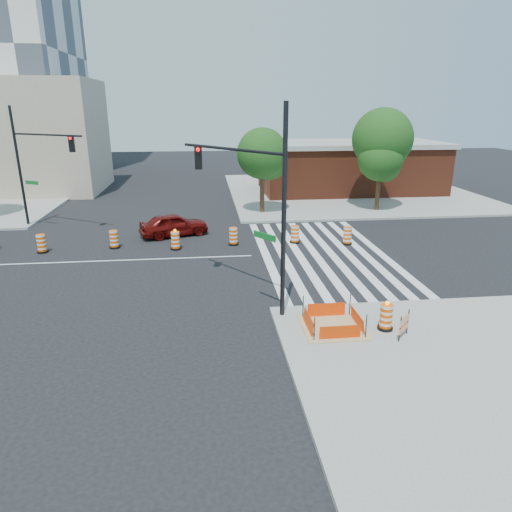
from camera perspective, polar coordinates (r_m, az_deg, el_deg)
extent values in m
plane|color=black|center=(25.03, -16.73, -0.53)|extent=(120.00, 120.00, 0.00)
cube|color=gray|center=(44.14, 11.40, 7.96)|extent=(22.00, 22.00, 0.15)
cube|color=silver|center=(24.81, 1.26, 0.12)|extent=(0.45, 13.50, 0.01)
cube|color=silver|center=(24.94, 3.31, 0.20)|extent=(0.45, 13.50, 0.01)
cube|color=silver|center=(25.11, 5.33, 0.27)|extent=(0.45, 13.50, 0.01)
cube|color=silver|center=(25.30, 7.33, 0.34)|extent=(0.45, 13.50, 0.01)
cube|color=silver|center=(25.53, 9.29, 0.41)|extent=(0.45, 13.50, 0.01)
cube|color=silver|center=(25.78, 11.22, 0.47)|extent=(0.45, 13.50, 0.01)
cube|color=silver|center=(26.07, 13.11, 0.54)|extent=(0.45, 13.50, 0.01)
cube|color=silver|center=(26.38, 14.95, 0.60)|extent=(0.45, 13.50, 0.01)
cube|color=silver|center=(25.03, -16.73, -0.52)|extent=(14.00, 0.12, 0.01)
cube|color=tan|center=(16.82, 9.54, -8.76)|extent=(2.20, 2.20, 0.05)
cube|color=#E73804|center=(15.94, 10.47, -9.41)|extent=(1.44, 0.02, 0.55)
cube|color=#E73804|center=(17.49, 8.79, -6.71)|extent=(1.44, 0.02, 0.55)
cube|color=#E73804|center=(16.49, 6.55, -8.21)|extent=(0.02, 1.44, 0.55)
cube|color=#E73804|center=(16.97, 12.54, -7.76)|extent=(0.02, 1.44, 0.55)
cylinder|color=black|center=(15.64, 7.31, -9.09)|extent=(0.04, 0.04, 0.90)
cylinder|color=black|center=(16.14, 13.60, -8.58)|extent=(0.04, 0.04, 0.90)
cylinder|color=black|center=(17.21, 5.91, -6.37)|extent=(0.04, 0.04, 0.90)
cylinder|color=black|center=(17.66, 11.65, -5.99)|extent=(0.04, 0.04, 0.90)
cube|color=maroon|center=(43.83, 11.57, 10.57)|extent=(16.00, 8.00, 4.20)
cube|color=gray|center=(43.60, 11.76, 13.56)|extent=(16.50, 8.50, 0.40)
cube|color=tan|center=(48.37, -27.32, 13.11)|extent=(14.00, 10.00, 10.00)
imported|color=#570907|center=(28.80, -10.23, 3.89)|extent=(4.51, 3.00, 1.43)
cylinder|color=black|center=(16.33, 3.51, 5.08)|extent=(0.17, 0.17, 7.75)
cylinder|color=black|center=(18.07, -3.31, 13.22)|extent=(3.61, 4.70, 0.12)
cube|color=black|center=(19.70, -7.22, 12.12)|extent=(0.31, 0.27, 0.97)
sphere|color=#FF0C0C|center=(19.49, -7.27, 13.05)|extent=(0.17, 0.17, 0.17)
cube|color=#0C591E|center=(17.23, 1.08, 2.49)|extent=(0.73, 0.95, 0.24)
cylinder|color=black|center=(33.77, -27.49, 9.85)|extent=(0.17, 0.17, 7.61)
cylinder|color=black|center=(31.39, -24.75, 13.60)|extent=(4.93, 3.07, 0.11)
cube|color=black|center=(29.95, -22.05, 12.86)|extent=(0.30, 0.27, 0.95)
sphere|color=#FF0C0C|center=(29.75, -22.22, 13.45)|extent=(0.17, 0.17, 0.17)
cube|color=#0C591E|center=(33.15, -26.22, 8.23)|extent=(0.99, 0.63, 0.24)
cylinder|color=black|center=(17.13, 15.82, -8.64)|extent=(0.56, 0.56, 0.09)
cylinder|color=#E75204|center=(16.93, 15.95, -7.24)|extent=(0.44, 0.44, 0.88)
sphere|color=#FF990C|center=(16.72, 16.10, -5.66)|extent=(0.15, 0.15, 0.15)
cube|color=#E75204|center=(16.45, 18.07, -7.67)|extent=(0.58, 0.59, 0.26)
cube|color=#E75204|center=(16.58, 17.97, -8.60)|extent=(0.58, 0.59, 0.20)
cylinder|color=black|center=(16.23, 17.56, -8.72)|extent=(0.04, 0.04, 0.93)
cylinder|color=black|center=(16.84, 18.45, -7.80)|extent=(0.04, 0.04, 0.93)
cylinder|color=#382314|center=(34.05, 0.78, 8.55)|extent=(0.35, 0.35, 3.94)
sphere|color=#144313|center=(33.71, 0.79, 12.68)|extent=(3.69, 3.69, 3.69)
sphere|color=#144313|center=(34.18, 1.65, 11.71)|extent=(2.71, 2.71, 2.71)
sphere|color=#144313|center=(33.48, 0.07, 12.00)|extent=(2.46, 2.46, 2.46)
cylinder|color=#382314|center=(36.50, 15.13, 9.27)|extent=(0.30, 0.30, 4.79)
sphere|color=#144313|center=(36.18, 15.53, 13.95)|extent=(4.49, 4.49, 4.49)
sphere|color=#144313|center=(36.67, 15.96, 12.79)|extent=(3.29, 3.29, 3.29)
sphere|color=#144313|center=(35.91, 15.01, 13.24)|extent=(2.99, 2.99, 2.99)
cylinder|color=#382314|center=(35.93, 15.00, 8.15)|extent=(0.29, 0.29, 3.56)
sphere|color=#144313|center=(35.63, 15.30, 11.67)|extent=(3.34, 3.34, 3.34)
sphere|color=#144313|center=(36.11, 15.75, 10.82)|extent=(2.45, 2.45, 2.45)
sphere|color=#144313|center=(35.37, 14.80, 11.12)|extent=(2.23, 2.23, 2.23)
cylinder|color=black|center=(27.88, -25.11, 0.51)|extent=(0.60, 0.60, 0.10)
cylinder|color=#E75204|center=(27.75, -25.25, 1.49)|extent=(0.48, 0.48, 0.95)
cylinder|color=black|center=(27.28, -17.23, 1.08)|extent=(0.60, 0.60, 0.10)
cylinder|color=#E75204|center=(27.14, -17.33, 2.08)|extent=(0.48, 0.48, 0.95)
cylinder|color=black|center=(26.20, -9.98, 0.94)|extent=(0.60, 0.60, 0.10)
cylinder|color=#E75204|center=(26.06, -10.04, 1.99)|extent=(0.48, 0.48, 0.95)
sphere|color=#FF990C|center=(25.91, -10.11, 3.15)|extent=(0.16, 0.16, 0.16)
cylinder|color=black|center=(26.68, -2.83, 1.52)|extent=(0.60, 0.60, 0.10)
cylinder|color=#E75204|center=(26.54, -2.85, 2.56)|extent=(0.48, 0.48, 0.95)
cylinder|color=black|center=(27.13, 4.86, 1.77)|extent=(0.60, 0.60, 0.10)
cylinder|color=#E75204|center=(27.00, 4.89, 2.78)|extent=(0.48, 0.48, 0.95)
cylinder|color=black|center=(27.29, 11.29, 1.56)|extent=(0.60, 0.60, 0.10)
cylinder|color=#E75204|center=(27.15, 11.35, 2.57)|extent=(0.48, 0.48, 0.95)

